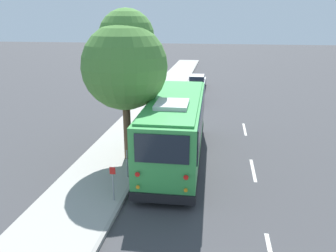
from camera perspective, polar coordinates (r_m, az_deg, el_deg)
name	(u,v)px	position (r m, az deg, el deg)	size (l,w,h in m)	color
ground_plane	(184,156)	(16.83, 2.84, -5.32)	(160.00, 160.00, 0.00)	#3D3D3F
sidewalk_slab	(118,151)	(17.48, -8.71, -4.34)	(80.00, 3.14, 0.15)	#A3A099
curb_strip	(148,153)	(17.08, -3.43, -4.70)	(80.00, 0.14, 0.15)	gray
shuttle_bus	(176,126)	(15.79, 1.38, 0.07)	(9.29, 2.84, 3.36)	green
parked_sedan_navy	(189,94)	(28.00, 3.76, 5.58)	(4.43, 1.94, 1.33)	#19234C
parked_sedan_white	(197,82)	(33.57, 5.07, 7.64)	(4.29, 1.77, 1.32)	silver
street_tree	(125,61)	(15.30, -7.48, 11.20)	(3.94, 3.94, 7.04)	brown
sign_post_near	(113,183)	(12.55, -9.52, -9.84)	(0.06, 0.22, 1.38)	gray
sign_post_far	(127,164)	(14.24, -7.11, -6.57)	(0.06, 0.06, 1.26)	gray
lane_stripe_mid	(253,170)	(15.88, 14.60, -7.43)	(2.40, 0.14, 0.01)	silver
lane_stripe_ahead	(245,129)	(21.43, 13.19, -0.55)	(2.40, 0.14, 0.01)	silver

